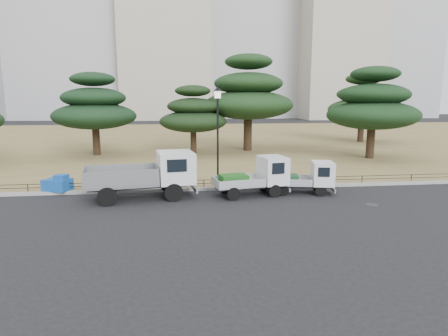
{
  "coord_description": "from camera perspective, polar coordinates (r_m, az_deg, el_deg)",
  "views": [
    {
      "loc": [
        -2.33,
        -16.91,
        4.73
      ],
      "look_at": [
        0.0,
        2.0,
        1.3
      ],
      "focal_mm": 30.0,
      "sensor_mm": 36.0,
      "label": 1
    }
  ],
  "objects": [
    {
      "name": "truck_kei_front",
      "position": [
        18.98,
        4.91,
        -1.27
      ],
      "size": [
        3.87,
        2.14,
        1.94
      ],
      "rotation": [
        0.0,
        0.0,
        0.17
      ],
      "color": "black",
      "rests_on": "ground"
    },
    {
      "name": "tower_east",
      "position": [
        109.3,
        16.94,
        19.93
      ],
      "size": [
        20.0,
        18.0,
        48.0
      ],
      "primitive_type": "cube",
      "color": "#AAA08C",
      "rests_on": "ground"
    },
    {
      "name": "pine_center_right",
      "position": [
        34.94,
        3.7,
        10.98
      ],
      "size": [
        8.25,
        8.25,
        8.75
      ],
      "color": "black",
      "rests_on": "lawn"
    },
    {
      "name": "truck_large",
      "position": [
        18.61,
        -11.57,
        -0.78
      ],
      "size": [
        5.4,
        2.77,
        2.25
      ],
      "rotation": [
        0.0,
        0.0,
        0.15
      ],
      "color": "black",
      "rests_on": "ground"
    },
    {
      "name": "pine_east_far",
      "position": [
        45.12,
        20.37,
        9.34
      ],
      "size": [
        7.58,
        7.58,
        7.62
      ],
      "color": "black",
      "rests_on": "lawn"
    },
    {
      "name": "manhole",
      "position": [
        18.63,
        21.64,
        -5.22
      ],
      "size": [
        0.6,
        0.6,
        0.01
      ],
      "primitive_type": "cylinder",
      "color": "#2D2D30",
      "rests_on": "ground"
    },
    {
      "name": "tower_center_left",
      "position": [
        104.46,
        -9.01,
        22.67
      ],
      "size": [
        22.0,
        20.0,
        55.0
      ],
      "primitive_type": "cube",
      "color": "#AAA08C",
      "rests_on": "ground"
    },
    {
      "name": "tarp_pile",
      "position": [
        21.17,
        -23.99,
        -2.25
      ],
      "size": [
        1.52,
        1.32,
        0.85
      ],
      "rotation": [
        0.0,
        0.0,
        -0.36
      ],
      "color": "#154FA8",
      "rests_on": "lawn"
    },
    {
      "name": "curb",
      "position": [
        20.19,
        -0.21,
        -3.11
      ],
      "size": [
        120.0,
        0.25,
        0.16
      ],
      "primitive_type": "cube",
      "color": "gray",
      "rests_on": "ground"
    },
    {
      "name": "pipe_fence",
      "position": [
        20.26,
        -0.26,
        -2.02
      ],
      "size": [
        38.0,
        0.04,
        0.4
      ],
      "color": "black",
      "rests_on": "lawn"
    },
    {
      "name": "lawn",
      "position": [
        47.79,
        -4.2,
        4.58
      ],
      "size": [
        120.0,
        56.0,
        0.15
      ],
      "primitive_type": "cube",
      "color": "olive",
      "rests_on": "ground"
    },
    {
      "name": "pine_east_near",
      "position": [
        32.27,
        21.75,
        8.78
      ],
      "size": [
        7.17,
        7.17,
        7.25
      ],
      "color": "black",
      "rests_on": "lawn"
    },
    {
      "name": "pine_west_near",
      "position": [
        33.63,
        -19.15,
        8.66
      ],
      "size": [
        6.94,
        6.94,
        6.94
      ],
      "color": "black",
      "rests_on": "lawn"
    },
    {
      "name": "street_lamp",
      "position": [
        19.95,
        -0.97,
        7.35
      ],
      "size": [
        0.48,
        0.48,
        5.31
      ],
      "color": "black",
      "rests_on": "lawn"
    },
    {
      "name": "radio_tower",
      "position": [
        128.65,
        30.53,
        20.2
      ],
      "size": [
        1.8,
        1.8,
        63.0
      ],
      "color": "#D83F33",
      "rests_on": "ground"
    },
    {
      "name": "truck_kei_rear",
      "position": [
        19.76,
        12.49,
        -1.43
      ],
      "size": [
        3.37,
        1.94,
        1.66
      ],
      "rotation": [
        0.0,
        0.0,
        -0.2
      ],
      "color": "black",
      "rests_on": "ground"
    },
    {
      "name": "ground",
      "position": [
        17.71,
        0.79,
        -5.28
      ],
      "size": [
        220.0,
        220.0,
        0.0
      ],
      "primitive_type": "plane",
      "color": "black"
    },
    {
      "name": "pine_center_left",
      "position": [
        32.6,
        -4.73,
        8.11
      ],
      "size": [
        5.81,
        5.81,
        5.91
      ],
      "color": "black",
      "rests_on": "lawn"
    }
  ]
}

